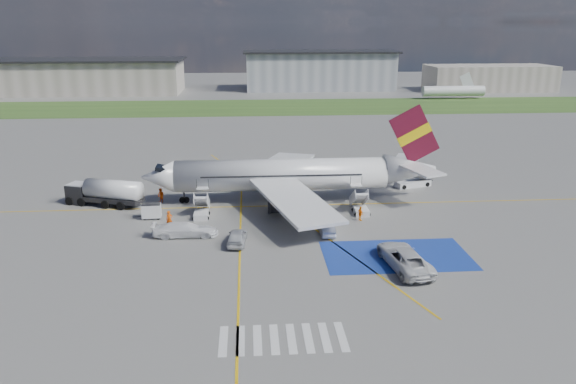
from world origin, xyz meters
name	(u,v)px	position (x,y,z in m)	size (l,w,h in m)	color
ground	(289,243)	(0.00, 0.00, 0.00)	(400.00, 400.00, 0.00)	#60605E
grass_strip	(263,107)	(0.00, 95.00, 0.01)	(400.00, 30.00, 0.01)	#2D4C1E
taxiway_line_main	(282,206)	(0.00, 12.00, 0.01)	(120.00, 0.20, 0.01)	gold
taxiway_line_cross	(239,289)	(-5.00, -10.00, 0.01)	(0.20, 60.00, 0.01)	gold
taxiway_line_diag	(282,206)	(0.00, 12.00, 0.01)	(0.20, 60.00, 0.01)	gold
staging_box	(396,255)	(10.00, -4.00, 0.01)	(14.00, 8.00, 0.01)	navy
crosswalk	(283,339)	(-1.80, -18.00, 0.01)	(9.00, 4.00, 0.01)	silver
terminal_west	(84,77)	(-55.00, 130.00, 5.00)	(60.00, 22.00, 10.00)	gray
terminal_centre	(319,71)	(20.00, 135.00, 6.00)	(48.00, 18.00, 12.00)	gray
terminal_east	(489,78)	(75.00, 128.00, 4.00)	(40.00, 16.00, 8.00)	gray
airliner	(293,174)	(1.51, 14.00, 3.39)	(36.81, 32.95, 11.92)	silver
airstairs_fwd	(201,211)	(-9.50, 8.70, 0.62)	(1.90, 5.20, 3.60)	silver
airstairs_aft	(360,208)	(9.00, 8.70, 0.62)	(1.90, 5.20, 3.60)	silver
fuel_tanker	(105,194)	(-21.49, 13.81, 1.37)	(9.83, 5.56, 3.26)	black
gpu_cart	(152,212)	(-15.11, 8.50, 0.81)	(2.24, 1.54, 1.79)	silver
belt_loader	(413,184)	(18.31, 19.10, 0.40)	(5.50, 3.20, 1.59)	silver
car_silver_a	(237,237)	(-5.29, 0.08, 0.77)	(1.81, 4.51, 1.54)	#B0B2B8
car_silver_b	(326,228)	(4.04, 2.17, 0.68)	(1.43, 4.11, 1.36)	silver
van_white_a	(405,255)	(10.03, -6.60, 1.21)	(2.97, 6.44, 2.41)	silver
van_white_b	(185,227)	(-10.73, 2.52, 1.00)	(2.07, 5.10, 2.00)	white
crew_fwd	(169,220)	(-12.67, 5.15, 0.98)	(0.71, 0.47, 1.96)	#E0520B
crew_nose	(161,195)	(-14.90, 14.38, 0.90)	(0.88, 0.69, 1.81)	#FF5E0D
crew_aft	(360,214)	(8.48, 6.08, 0.82)	(0.97, 0.40, 1.65)	orange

